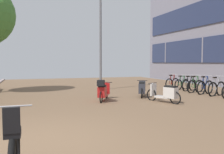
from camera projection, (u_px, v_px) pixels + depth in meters
name	position (u px, v px, depth m)	size (l,w,h in m)	color
ground	(103.00, 136.00, 5.48)	(21.00, 40.00, 0.13)	#2A2C31
bicycle_foreground	(12.00, 153.00, 3.30)	(0.69, 1.50, 1.15)	black
bicycle_rack_02	(217.00, 89.00, 11.93)	(1.37, 0.48, 1.02)	black
bicycle_rack_03	(205.00, 87.00, 12.60)	(1.38, 0.51, 1.02)	black
bicycle_rack_04	(195.00, 86.00, 13.29)	(1.33, 0.48, 0.99)	black
bicycle_rack_05	(189.00, 85.00, 14.04)	(1.30, 0.51, 0.95)	black
bicycle_rack_06	(182.00, 84.00, 14.75)	(1.27, 0.47, 0.92)	black
bicycle_rack_07	(172.00, 83.00, 15.38)	(1.24, 0.50, 0.94)	black
scooter_near	(142.00, 89.00, 11.56)	(0.92, 1.54, 0.77)	black
scooter_mid	(103.00, 91.00, 10.28)	(1.04, 1.64, 0.96)	black
scooter_far	(166.00, 93.00, 9.91)	(0.82, 1.65, 0.80)	black
lamp_post	(100.00, 34.00, 14.38)	(0.20, 0.52, 6.07)	slate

